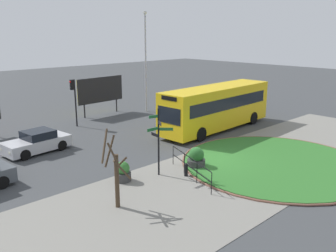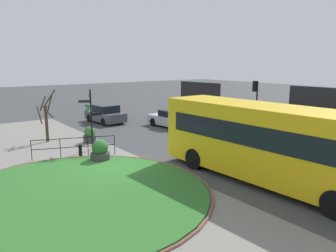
# 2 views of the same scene
# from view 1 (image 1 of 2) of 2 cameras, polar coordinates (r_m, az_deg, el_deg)

# --- Properties ---
(ground) EXTENTS (120.00, 120.00, 0.00)m
(ground) POSITION_cam_1_polar(r_m,az_deg,el_deg) (21.33, 6.80, -5.36)
(ground) COLOR #3D3F42
(sidewalk_paving) EXTENTS (32.00, 7.84, 0.02)m
(sidewalk_paving) POSITION_cam_1_polar(r_m,az_deg,el_deg) (20.15, 11.36, -6.74)
(sidewalk_paving) COLOR gray
(sidewalk_paving) RESTS_ON ground
(grass_island) EXTENTS (10.25, 10.25, 0.10)m
(grass_island) POSITION_cam_1_polar(r_m,az_deg,el_deg) (21.52, 16.48, -5.55)
(grass_island) COLOR #2D6B28
(grass_island) RESTS_ON ground
(grass_kerb_ring) EXTENTS (10.56, 10.56, 0.11)m
(grass_kerb_ring) POSITION_cam_1_polar(r_m,az_deg,el_deg) (21.52, 16.48, -5.54)
(grass_kerb_ring) COLOR brown
(grass_kerb_ring) RESTS_ON ground
(signpost_directional) EXTENTS (1.28, 1.22, 3.57)m
(signpost_directional) POSITION_cam_1_polar(r_m,az_deg,el_deg) (18.36, -1.54, -1.69)
(signpost_directional) COLOR black
(signpost_directional) RESTS_ON ground
(bollard_foreground) EXTENTS (0.19, 0.19, 0.71)m
(bollard_foreground) POSITION_cam_1_polar(r_m,az_deg,el_deg) (18.81, 2.86, -6.86)
(bollard_foreground) COLOR black
(bollard_foreground) RESTS_ON ground
(railing_grass_edge) EXTENTS (1.51, 4.07, 1.10)m
(railing_grass_edge) POSITION_cam_1_polar(r_m,az_deg,el_deg) (18.46, 3.54, -6.12)
(railing_grass_edge) COLOR black
(railing_grass_edge) RESTS_ON ground
(bus_yellow) EXTENTS (10.60, 2.96, 3.29)m
(bus_yellow) POSITION_cam_1_polar(r_m,az_deg,el_deg) (27.72, 7.70, 3.04)
(bus_yellow) COLOR yellow
(bus_yellow) RESTS_ON ground
(car_near_lane) EXTENTS (4.12, 2.16, 1.35)m
(car_near_lane) POSITION_cam_1_polar(r_m,az_deg,el_deg) (23.84, -19.90, -2.42)
(car_near_lane) COLOR #B7B7BC
(car_near_lane) RESTS_ON ground
(car_trailing) EXTENTS (4.12, 1.90, 1.50)m
(car_trailing) POSITION_cam_1_polar(r_m,az_deg,el_deg) (37.03, 10.40, 4.11)
(car_trailing) COLOR navy
(car_trailing) RESTS_ON ground
(traffic_light_near) EXTENTS (0.49, 0.28, 3.71)m
(traffic_light_near) POSITION_cam_1_polar(r_m,az_deg,el_deg) (29.01, -14.65, 5.13)
(traffic_light_near) COLOR black
(traffic_light_near) RESTS_ON ground
(lamppost_tall) EXTENTS (0.32, 0.32, 9.02)m
(lamppost_tall) POSITION_cam_1_polar(r_m,az_deg,el_deg) (33.53, -3.55, 10.37)
(lamppost_tall) COLOR #B7B7BC
(lamppost_tall) RESTS_ON ground
(billboard_right) EXTENTS (4.84, 0.48, 3.38)m
(billboard_right) POSITION_cam_1_polar(r_m,az_deg,el_deg) (32.97, -10.58, 5.55)
(billboard_right) COLOR black
(billboard_right) RESTS_ON ground
(planter_near_signpost) EXTENTS (0.82, 0.82, 1.04)m
(planter_near_signpost) POSITION_cam_1_polar(r_m,az_deg,el_deg) (18.29, -7.12, -7.24)
(planter_near_signpost) COLOR #383838
(planter_near_signpost) RESTS_ON ground
(planter_kerbside) EXTENTS (1.00, 1.00, 1.15)m
(planter_kerbside) POSITION_cam_1_polar(r_m,az_deg,el_deg) (20.03, 4.46, -5.08)
(planter_kerbside) COLOR #383838
(planter_kerbside) RESTS_ON ground
(street_tree_bare) EXTENTS (1.15, 1.16, 3.34)m
(street_tree_bare) POSITION_cam_1_polar(r_m,az_deg,el_deg) (15.32, -8.22, -7.31)
(street_tree_bare) COLOR #423323
(street_tree_bare) RESTS_ON ground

